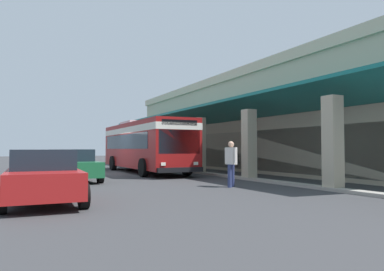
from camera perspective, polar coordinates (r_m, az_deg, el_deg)
The scene contains 8 objects.
ground at distance 25.64m, azimuth 5.17°, elevation -5.47°, with size 120.00×120.00×0.00m, color #38383A.
curb_strip at distance 24.37m, azimuth -1.82°, elevation -5.51°, with size 36.76×0.50×0.12m, color #9E998E.
plaza_building at distance 29.75m, azimuth 15.24°, elevation 1.63°, with size 30.93×16.65×6.81m.
transit_bus at distance 23.20m, azimuth -7.54°, elevation -1.23°, with size 11.24×2.94×3.34m.
parked_sedan_green at distance 17.50m, azimuth -18.54°, elevation -4.45°, with size 4.50×2.19×1.47m.
parked_sedan_red at distance 10.87m, azimuth -22.55°, elevation -5.86°, with size 4.48×2.15×1.47m.
pedestrian at distance 14.16m, azimuth 6.20°, elevation -4.02°, with size 0.71×0.42×1.79m.
potted_palm at distance 29.62m, azimuth -3.06°, elevation -3.89°, with size 1.80×1.56×2.41m.
Camera 1 is at (21.73, -5.53, 1.48)m, focal length 33.66 mm.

